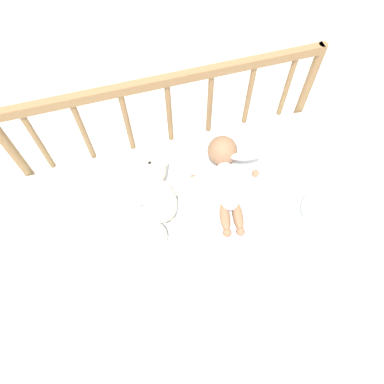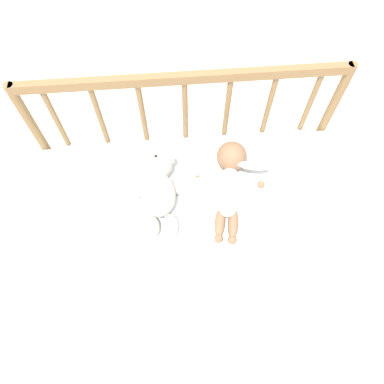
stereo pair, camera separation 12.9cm
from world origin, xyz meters
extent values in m
plane|color=silver|center=(0.00, 0.00, 0.00)|extent=(12.00, 12.00, 0.00)
cube|color=silver|center=(0.00, 0.00, 0.26)|extent=(1.26, 0.59, 0.51)
cylinder|color=#997047|center=(-0.61, 0.32, 0.43)|extent=(0.04, 0.04, 0.85)
cylinder|color=#997047|center=(0.61, 0.32, 0.43)|extent=(0.04, 0.04, 0.85)
cube|color=#997047|center=(0.00, 0.32, 0.83)|extent=(1.22, 0.03, 0.04)
cylinder|color=#997047|center=(-0.51, 0.32, 0.66)|extent=(0.02, 0.02, 0.31)
cylinder|color=#997047|center=(-0.34, 0.32, 0.66)|extent=(0.02, 0.02, 0.31)
cylinder|color=#997047|center=(-0.17, 0.32, 0.66)|extent=(0.02, 0.02, 0.31)
cylinder|color=#997047|center=(0.00, 0.32, 0.66)|extent=(0.02, 0.02, 0.31)
cylinder|color=#997047|center=(0.17, 0.32, 0.66)|extent=(0.02, 0.02, 0.31)
cylinder|color=#997047|center=(0.34, 0.32, 0.66)|extent=(0.02, 0.02, 0.31)
cylinder|color=#997047|center=(0.51, 0.32, 0.66)|extent=(0.02, 0.02, 0.31)
cube|color=white|center=(0.03, 0.00, 0.51)|extent=(0.76, 0.53, 0.01)
ellipsoid|color=silver|center=(-0.13, 0.00, 0.57)|extent=(0.13, 0.18, 0.12)
sphere|color=silver|center=(-0.13, 0.13, 0.57)|extent=(0.12, 0.12, 0.12)
sphere|color=tan|center=(-0.13, 0.13, 0.60)|extent=(0.05, 0.05, 0.05)
sphere|color=black|center=(-0.13, 0.13, 0.62)|extent=(0.02, 0.02, 0.02)
sphere|color=silver|center=(-0.17, 0.16, 0.57)|extent=(0.05, 0.05, 0.05)
sphere|color=silver|center=(-0.08, 0.16, 0.57)|extent=(0.05, 0.05, 0.05)
ellipsoid|color=silver|center=(-0.22, 0.04, 0.54)|extent=(0.08, 0.06, 0.06)
ellipsoid|color=silver|center=(-0.03, 0.04, 0.54)|extent=(0.08, 0.06, 0.06)
ellipsoid|color=silver|center=(-0.16, -0.12, 0.54)|extent=(0.06, 0.09, 0.06)
ellipsoid|color=silver|center=(-0.09, -0.12, 0.54)|extent=(0.06, 0.09, 0.06)
ellipsoid|color=white|center=(0.14, 0.00, 0.55)|extent=(0.14, 0.23, 0.08)
sphere|color=#936B4C|center=(0.17, 0.15, 0.57)|extent=(0.12, 0.12, 0.12)
ellipsoid|color=white|center=(0.07, 0.07, 0.53)|extent=(0.13, 0.06, 0.04)
ellipsoid|color=white|center=(0.25, 0.08, 0.59)|extent=(0.13, 0.06, 0.04)
sphere|color=#936B4C|center=(0.03, 0.08, 0.53)|extent=(0.03, 0.03, 0.03)
sphere|color=#936B4C|center=(0.28, 0.03, 0.53)|extent=(0.03, 0.03, 0.03)
ellipsoid|color=#936B4C|center=(0.09, -0.12, 0.53)|extent=(0.06, 0.13, 0.04)
ellipsoid|color=#936B4C|center=(0.14, -0.13, 0.53)|extent=(0.06, 0.13, 0.04)
sphere|color=#936B4C|center=(0.08, -0.18, 0.53)|extent=(0.03, 0.03, 0.03)
sphere|color=#936B4C|center=(0.13, -0.19, 0.53)|extent=(0.03, 0.03, 0.03)
ellipsoid|color=white|center=(0.50, -0.19, 0.54)|extent=(0.25, 0.17, 0.06)
camera|label=1|loc=(-0.18, -0.61, 1.69)|focal=32.00mm
camera|label=2|loc=(-0.05, -0.64, 1.69)|focal=32.00mm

